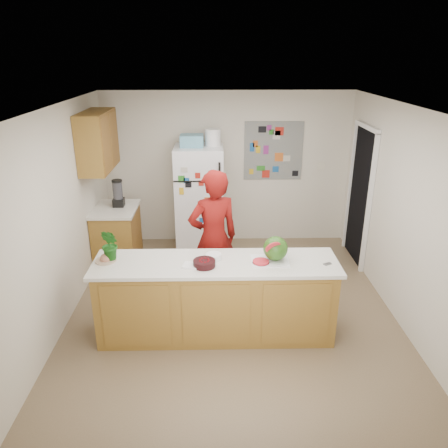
{
  "coord_description": "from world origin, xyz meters",
  "views": [
    {
      "loc": [
        -0.2,
        -4.76,
        3.05
      ],
      "look_at": [
        -0.1,
        0.2,
        1.09
      ],
      "focal_mm": 35.0,
      "sensor_mm": 36.0,
      "label": 1
    }
  ],
  "objects_px": {
    "refrigerator": "(200,199)",
    "cherry_bowl": "(204,263)",
    "watermelon": "(276,248)",
    "person": "(213,239)"
  },
  "relations": [
    {
      "from": "person",
      "to": "watermelon",
      "type": "bearing_deg",
      "value": 114.38
    },
    {
      "from": "refrigerator",
      "to": "watermelon",
      "type": "bearing_deg",
      "value": -69.14
    },
    {
      "from": "watermelon",
      "to": "cherry_bowl",
      "type": "bearing_deg",
      "value": -171.04
    },
    {
      "from": "person",
      "to": "cherry_bowl",
      "type": "xyz_separation_m",
      "value": [
        -0.1,
        -0.82,
        0.07
      ]
    },
    {
      "from": "refrigerator",
      "to": "person",
      "type": "bearing_deg",
      "value": -82.36
    },
    {
      "from": "refrigerator",
      "to": "watermelon",
      "type": "relative_size",
      "value": 6.37
    },
    {
      "from": "refrigerator",
      "to": "cherry_bowl",
      "type": "xyz_separation_m",
      "value": [
        0.13,
        -2.48,
        0.11
      ]
    },
    {
      "from": "refrigerator",
      "to": "person",
      "type": "height_order",
      "value": "person"
    },
    {
      "from": "watermelon",
      "to": "refrigerator",
      "type": "bearing_deg",
      "value": 110.86
    },
    {
      "from": "cherry_bowl",
      "to": "watermelon",
      "type": "bearing_deg",
      "value": 8.96
    }
  ]
}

